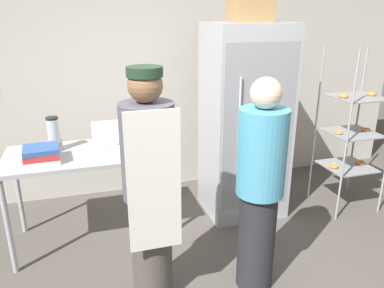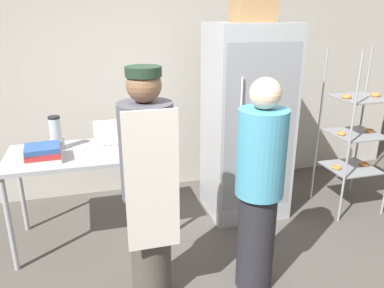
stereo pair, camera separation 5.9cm
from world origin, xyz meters
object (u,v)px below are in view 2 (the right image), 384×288
Objects in this scene: donut_box at (108,143)px; blender_pitcher at (56,135)px; baking_rack at (355,133)px; person_baker at (148,188)px; binder_stack at (43,153)px; refrigerator at (247,123)px; person_customer at (259,188)px; cardboard_storage_box at (253,8)px.

blender_pitcher is (-0.44, 0.08, 0.09)m from donut_box.
person_baker reaches higher than baking_rack.
donut_box is 0.57m from binder_stack.
baking_rack is 2.99m from blender_pitcher.
binder_stack is (-1.94, -0.28, -0.03)m from refrigerator.
blender_pitcher is 1.85m from person_customer.
person_baker is (0.75, -0.77, -0.05)m from binder_stack.
person_customer reaches higher than binder_stack.
cardboard_storage_box reaches higher than blender_pitcher.
blender_pitcher is 2.12m from cardboard_storage_box.
baking_rack is 1.77m from person_customer.
baking_rack is 2.45m from person_baker.
baking_rack is 6.90× the size of donut_box.
blender_pitcher is 1.23m from person_baker.
cardboard_storage_box is at bearing 41.12° from person_baker.
baking_rack reaches higher than person_customer.
refrigerator reaches higher than person_baker.
blender_pitcher is at bearing 179.77° from cardboard_storage_box.
refrigerator is at bearing 8.22° from binder_stack.
baking_rack is at bearing 0.66° from binder_stack.
blender_pitcher is 0.29m from binder_stack.
refrigerator is 1.19× the size of person_customer.
baking_rack is at bearing 19.24° from person_baker.
refrigerator reaches higher than blender_pitcher.
blender_pitcher is at bearing 175.66° from baking_rack.
binder_stack is (-3.07, -0.04, 0.10)m from baking_rack.
refrigerator is 5.25× the size of cardboard_storage_box.
refrigerator is 1.85m from blender_pitcher.
person_customer reaches higher than blender_pitcher.
cardboard_storage_box is at bearing 7.50° from binder_stack.
blender_pitcher reaches higher than binder_stack.
baking_rack reaches higher than donut_box.
cardboard_storage_box reaches higher than person_customer.
cardboard_storage_box is (-1.14, 0.22, 1.24)m from baking_rack.
cardboard_storage_box is at bearing 71.28° from person_customer.
donut_box is 0.14× the size of person_baker.
person_baker is at bearing -160.76° from baking_rack.
donut_box is (-1.40, -0.10, -0.05)m from refrigerator.
person_baker is 0.80m from person_customer.
binder_stack is 1.78m from person_customer.
baking_rack is 1.69m from cardboard_storage_box.
baking_rack is 4.63× the size of cardboard_storage_box.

